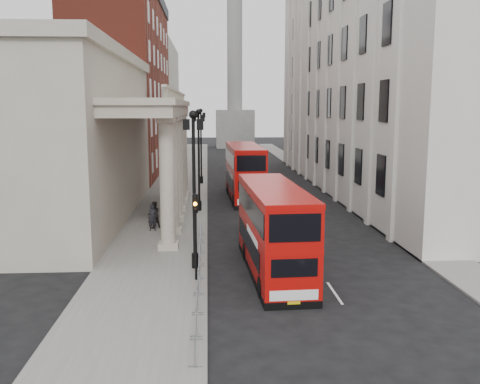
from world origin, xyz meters
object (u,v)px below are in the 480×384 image
Objects in this scene: monument_column at (235,72)px; traffic_light at (195,221)px; lamp_post_south at (194,179)px; bus_far at (244,171)px; pedestrian_a at (153,218)px; bus_near at (274,228)px; lamp_post_mid at (199,153)px; pedestrian_c at (169,198)px; pedestrian_b at (154,215)px; lamp_post_north at (201,141)px.

monument_column reaches higher than traffic_light.
traffic_light is at bearing -87.16° from lamp_post_south.
bus_far reaches higher than pedestrian_a.
bus_near is (-2.49, -88.71, -13.59)m from monument_column.
lamp_post_mid is 8.71m from pedestrian_a.
bus_near is at bearing -63.41° from pedestrian_c.
bus_far reaches higher than bus_near.
bus_far is 6.40× the size of pedestrian_a.
monument_column reaches higher than lamp_post_mid.
monument_column reaches higher than pedestrian_b.
pedestrian_a is at bearing -113.53° from lamp_post_mid.
lamp_post_mid is (-6.60, -72.00, -11.07)m from monument_column.
lamp_post_mid reaches higher than traffic_light.
pedestrian_a is 1.05× the size of pedestrian_c.
traffic_light is at bearing -101.19° from bus_far.
pedestrian_b reaches higher than pedestrian_a.
bus_near is 0.91× the size of bus_far.
pedestrian_b is (-9.72, -78.32, -14.91)m from monument_column.
traffic_light is at bearing -94.13° from monument_column.
pedestrian_c is (-2.60, -15.01, -3.91)m from lamp_post_north.
lamp_post_south is 4.52× the size of pedestrian_a.
monument_column reaches higher than pedestrian_c.
pedestrian_b is at bearing 105.38° from traffic_light.
monument_column reaches higher than pedestrian_a.
monument_column is at bearing 85.87° from traffic_light.
traffic_light is at bearing -89.83° from lamp_post_north.
pedestrian_b reaches higher than pedestrian_c.
traffic_light is 24.61m from bus_far.
bus_near is at bearing -76.17° from lamp_post_mid.
pedestrian_b is at bearing -121.76° from bus_far.
traffic_light is 4.28m from bus_near.
bus_near is 12.72m from pedestrian_b.
lamp_post_south is 4.87m from bus_near.
lamp_post_north is at bearing 90.00° from lamp_post_south.
bus_far is 6.72× the size of pedestrian_c.
lamp_post_south is 0.78× the size of bus_near.
bus_far is 8.73m from pedestrian_c.
bus_near is 22.96m from bus_far.
bus_near is at bearing -9.78° from lamp_post_south.
monument_column reaches higher than bus_near.
lamp_post_south is at bearing -94.29° from monument_column.
pedestrian_c is (0.51, 8.15, -0.04)m from pedestrian_a.
traffic_light is at bearing -164.51° from bus_near.
bus_far is (4.17, 22.25, -2.27)m from lamp_post_south.
lamp_post_south is 10.87m from pedestrian_b.
lamp_post_south is 16.00m from lamp_post_mid.
lamp_post_mid reaches higher than pedestrian_a.
pedestrian_a is (-3.11, 8.85, -3.87)m from lamp_post_south.
bus_far is (-2.43, -65.75, -13.34)m from monument_column.
bus_near is (4.01, 1.31, -0.71)m from traffic_light.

